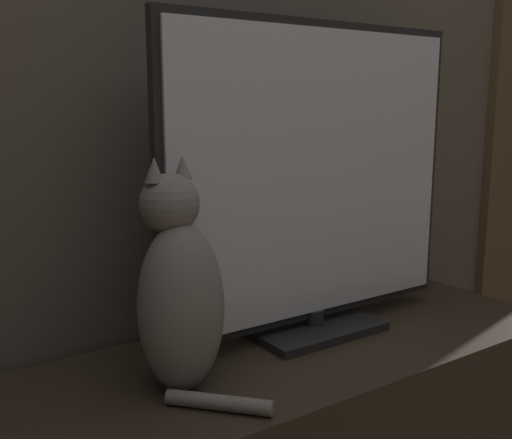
{
  "coord_description": "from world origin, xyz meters",
  "views": [
    {
      "loc": [
        -0.72,
        -0.04,
        0.95
      ],
      "look_at": [
        -0.04,
        0.95,
        0.72
      ],
      "focal_mm": 42.0,
      "sensor_mm": 36.0,
      "label": 1
    }
  ],
  "objects": [
    {
      "name": "tv",
      "position": [
        0.16,
        1.0,
        0.77
      ],
      "size": [
        0.8,
        0.19,
        0.71
      ],
      "color": "black",
      "rests_on": "tv_stand"
    },
    {
      "name": "cat",
      "position": [
        -0.24,
        0.92,
        0.6
      ],
      "size": [
        0.19,
        0.28,
        0.44
      ],
      "rotation": [
        0.0,
        0.0,
        0.14
      ],
      "color": "gray",
      "rests_on": "tv_stand"
    }
  ]
}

